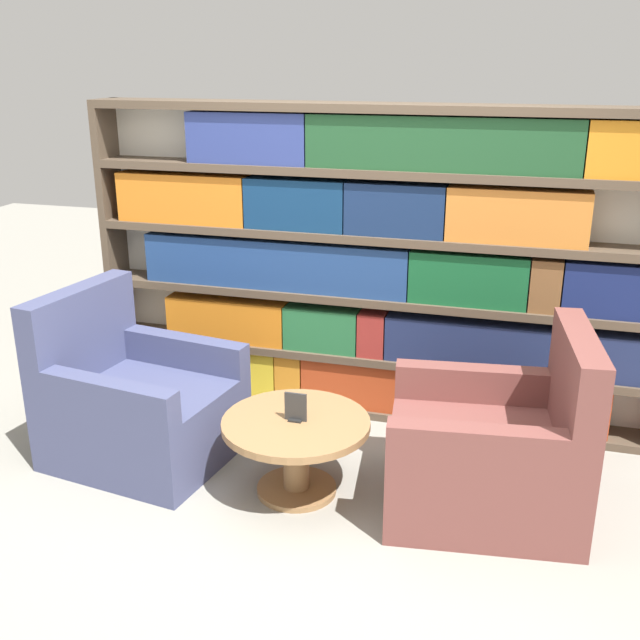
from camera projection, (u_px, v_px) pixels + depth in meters
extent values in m
plane|color=gray|center=(306.00, 524.00, 3.73)|extent=(14.00, 14.00, 0.00)
cube|color=silver|center=(372.00, 262.00, 4.74)|extent=(3.54, 0.05, 1.95)
cube|color=brown|center=(117.00, 248.00, 5.07)|extent=(0.05, 0.30, 1.95)
cube|color=brown|center=(365.00, 406.00, 4.94)|extent=(3.44, 0.30, 0.05)
cube|color=brown|center=(366.00, 355.00, 4.82)|extent=(3.44, 0.30, 0.05)
cube|color=brown|center=(367.00, 297.00, 4.69)|extent=(3.44, 0.30, 0.05)
cube|color=brown|center=(369.00, 236.00, 4.56)|extent=(3.44, 0.30, 0.05)
cube|color=brown|center=(370.00, 171.00, 4.43)|extent=(3.44, 0.30, 0.05)
cube|color=brown|center=(372.00, 107.00, 4.31)|extent=(3.44, 0.30, 0.05)
cube|color=gold|center=(169.00, 360.00, 5.22)|extent=(0.60, 0.20, 0.31)
cube|color=maroon|center=(231.00, 367.00, 5.10)|extent=(0.31, 0.20, 0.31)
cube|color=gold|center=(266.00, 371.00, 5.03)|extent=(0.17, 0.20, 0.31)
cube|color=orange|center=(292.00, 374.00, 4.99)|extent=(0.17, 0.20, 0.31)
cube|color=#AF3D1B|center=(449.00, 392.00, 4.72)|extent=(1.90, 0.20, 0.31)
cube|color=orange|center=(228.00, 318.00, 4.98)|extent=(0.81, 0.20, 0.28)
cube|color=#266B3C|center=(323.00, 328.00, 4.81)|extent=(0.48, 0.20, 0.28)
cube|color=maroon|center=(373.00, 333.00, 4.73)|extent=(0.17, 0.20, 0.28)
cube|color=navy|center=(514.00, 346.00, 4.51)|extent=(1.55, 0.20, 0.28)
cube|color=navy|center=(275.00, 263.00, 4.76)|extent=(1.73, 0.20, 0.31)
cube|color=#15552C|center=(469.00, 278.00, 4.45)|extent=(0.69, 0.20, 0.31)
cube|color=brown|center=(546.00, 284.00, 4.33)|extent=(0.17, 0.20, 0.31)
cube|color=navy|center=(609.00, 288.00, 4.24)|extent=(0.50, 0.20, 0.31)
cube|color=orange|center=(185.00, 198.00, 4.79)|extent=(0.86, 0.20, 0.31)
cube|color=navy|center=(297.00, 204.00, 4.59)|extent=(0.63, 0.20, 0.31)
cube|color=navy|center=(396.00, 209.00, 4.43)|extent=(0.59, 0.20, 0.31)
cube|color=#C8752D|center=(517.00, 215.00, 4.25)|extent=(0.79, 0.20, 0.31)
cube|color=navy|center=(249.00, 138.00, 4.54)|extent=(0.75, 0.20, 0.30)
cube|color=#1D4827|center=(441.00, 143.00, 4.24)|extent=(1.55, 0.20, 0.30)
cube|color=orange|center=(634.00, 149.00, 3.98)|extent=(0.48, 0.20, 0.30)
cube|color=#42476B|center=(145.00, 421.00, 4.31)|extent=(1.06, 0.96, 0.44)
cube|color=#42476B|center=(80.00, 332.00, 4.30)|extent=(0.26, 0.84, 0.53)
cube|color=#42476B|center=(109.00, 398.00, 3.87)|extent=(0.82, 0.24, 0.19)
cube|color=#42476B|center=(186.00, 351.00, 4.48)|extent=(0.82, 0.24, 0.19)
cube|color=brown|center=(483.00, 469.00, 3.81)|extent=(1.04, 0.93, 0.44)
cube|color=brown|center=(576.00, 387.00, 3.59)|extent=(0.24, 0.84, 0.53)
cube|color=brown|center=(471.00, 383.00, 4.05)|extent=(0.82, 0.22, 0.19)
cube|color=brown|center=(476.00, 446.00, 3.39)|extent=(0.82, 0.22, 0.19)
cylinder|color=olive|center=(296.00, 460.00, 3.96)|extent=(0.14, 0.14, 0.38)
cylinder|color=olive|center=(297.00, 488.00, 4.01)|extent=(0.43, 0.43, 0.03)
cylinder|color=olive|center=(296.00, 424.00, 3.88)|extent=(0.78, 0.78, 0.04)
cube|color=black|center=(296.00, 419.00, 3.88)|extent=(0.07, 0.06, 0.01)
cube|color=#2D2D2D|center=(296.00, 407.00, 3.85)|extent=(0.12, 0.01, 0.15)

